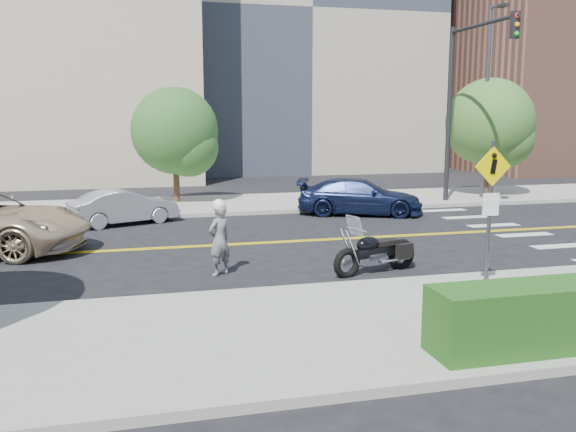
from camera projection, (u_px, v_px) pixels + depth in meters
The scene contains 14 objects.
ground_plane at pixel (232, 245), 17.38m from camera, with size 120.00×120.00×0.00m, color black.
sidewalk_near at pixel (302, 331), 10.19m from camera, with size 60.00×5.00×0.15m, color #9E9B91.
sidewalk_far at pixel (202, 205), 24.54m from camera, with size 60.00×5.00×0.15m, color #9E9B91.
building_mid at pixel (284, 24), 42.56m from camera, with size 18.00×14.00×20.00m, color #A39984.
building_right at pixel (559, 81), 41.84m from camera, with size 14.00×12.00×12.00m, color #8C5947.
lamp_post at pixel (486, 104), 25.83m from camera, with size 0.16×0.16×8.00m, color #4C4C51.
traffic_light at pixel (462, 89), 23.90m from camera, with size 0.28×4.50×7.00m.
pedestrian_sign at pixel (490, 201), 12.04m from camera, with size 0.78×0.08×3.00m.
motorcyclist at pixel (219, 237), 13.91m from camera, with size 0.73×0.68×1.77m.
motorcycle at pixel (376, 243), 14.20m from camera, with size 2.30×0.70×1.40m, color black, non-canonical shape.
parked_car_silver at pixel (124, 207), 20.57m from camera, with size 1.25×3.58×1.18m, color #ABAEB3.
parked_car_blue at pixel (360, 197), 22.62m from camera, with size 1.87×4.60×1.33m, color #172146.
tree_far_a at pixel (175, 131), 24.56m from camera, with size 3.51×3.51×4.79m.
tree_far_b at pixel (490, 122), 26.61m from camera, with size 3.81×3.81×5.27m.
Camera 1 is at (-2.62, -16.89, 3.62)m, focal length 38.00 mm.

